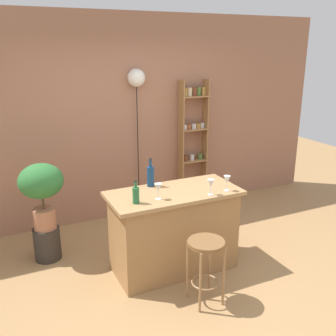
# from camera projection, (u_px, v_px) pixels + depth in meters

# --- Properties ---
(ground) EXTENTS (12.00, 12.00, 0.00)m
(ground) POSITION_uv_depth(u_px,v_px,m) (186.00, 281.00, 4.07)
(ground) COLOR #A37A4C
(back_wall) EXTENTS (6.40, 0.10, 2.80)m
(back_wall) POSITION_uv_depth(u_px,v_px,m) (121.00, 119.00, 5.34)
(back_wall) COLOR #9E6B51
(back_wall) RESTS_ON ground
(kitchen_counter) EXTENTS (1.40, 0.66, 0.91)m
(kitchen_counter) POSITION_uv_depth(u_px,v_px,m) (174.00, 230.00, 4.19)
(kitchen_counter) COLOR #9E7042
(kitchen_counter) RESTS_ON ground
(bar_stool) EXTENTS (0.35, 0.35, 0.64)m
(bar_stool) POSITION_uv_depth(u_px,v_px,m) (206.00, 256.00, 3.62)
(bar_stool) COLOR #997047
(bar_stool) RESTS_ON ground
(spice_shelf) EXTENTS (0.42, 0.17, 1.91)m
(spice_shelf) POSITION_uv_depth(u_px,v_px,m) (193.00, 141.00, 5.74)
(spice_shelf) COLOR #9E7042
(spice_shelf) RESTS_ON ground
(plant_stool) EXTENTS (0.30, 0.30, 0.38)m
(plant_stool) POSITION_uv_depth(u_px,v_px,m) (47.00, 243.00, 4.46)
(plant_stool) COLOR #2D2823
(plant_stool) RESTS_ON ground
(potted_plant) EXTENTS (0.49, 0.44, 0.77)m
(potted_plant) POSITION_uv_depth(u_px,v_px,m) (41.00, 187.00, 4.25)
(potted_plant) COLOR #A86B4C
(potted_plant) RESTS_ON plant_stool
(bottle_vinegar) EXTENTS (0.08, 0.08, 0.31)m
(bottle_vinegar) POSITION_uv_depth(u_px,v_px,m) (151.00, 176.00, 4.18)
(bottle_vinegar) COLOR navy
(bottle_vinegar) RESTS_ON kitchen_counter
(bottle_soda_blue) EXTENTS (0.07, 0.07, 0.23)m
(bottle_soda_blue) POSITION_uv_depth(u_px,v_px,m) (136.00, 195.00, 3.73)
(bottle_soda_blue) COLOR #236638
(bottle_soda_blue) RESTS_ON kitchen_counter
(wine_glass_left) EXTENTS (0.07, 0.07, 0.16)m
(wine_glass_left) POSITION_uv_depth(u_px,v_px,m) (158.00, 188.00, 3.82)
(wine_glass_left) COLOR silver
(wine_glass_left) RESTS_ON kitchen_counter
(wine_glass_center) EXTENTS (0.07, 0.07, 0.16)m
(wine_glass_center) POSITION_uv_depth(u_px,v_px,m) (227.00, 180.00, 4.05)
(wine_glass_center) COLOR silver
(wine_glass_center) RESTS_ON kitchen_counter
(wine_glass_right) EXTENTS (0.07, 0.07, 0.16)m
(wine_glass_right) POSITION_uv_depth(u_px,v_px,m) (211.00, 184.00, 3.94)
(wine_glass_right) COLOR silver
(wine_glass_right) RESTS_ON kitchen_counter
(pendant_globe_light) EXTENTS (0.24, 0.24, 2.08)m
(pendant_globe_light) POSITION_uv_depth(u_px,v_px,m) (136.00, 79.00, 5.16)
(pendant_globe_light) COLOR black
(pendant_globe_light) RESTS_ON ground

